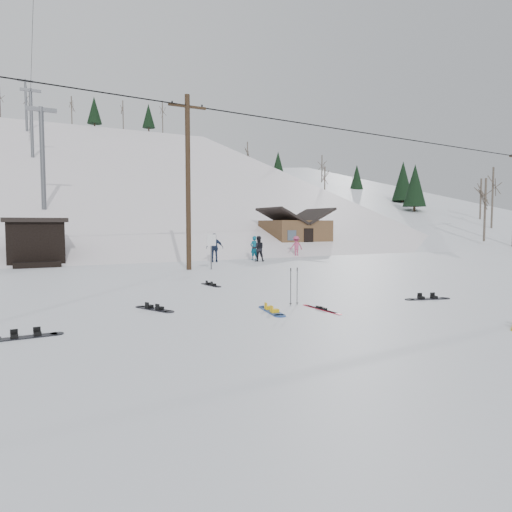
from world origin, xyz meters
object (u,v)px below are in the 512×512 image
utility_pole (188,180)px  hero_snowboard (272,311)px  hero_skis (321,309)px  cabin (295,235)px

utility_pole → hero_snowboard: bearing=-98.8°
utility_pole → hero_skis: 13.29m
utility_pole → cabin: bearing=37.6°
hero_snowboard → cabin: bearing=-23.5°
utility_pole → hero_skis: utility_pole is taller
hero_snowboard → hero_skis: size_ratio=0.96×
cabin → hero_skis: cabin is taller
hero_snowboard → hero_skis: (1.36, -0.42, -0.00)m
cabin → hero_skis: 26.23m
utility_pole → hero_skis: bearing=-92.4°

